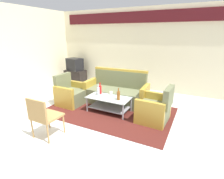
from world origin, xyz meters
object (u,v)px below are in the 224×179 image
(armchair_right, at_px, (155,109))
(bottle_red, at_px, (100,90))
(cup, at_px, (111,93))
(armchair_left, at_px, (71,94))
(tv_stand, at_px, (76,76))
(couch, at_px, (117,93))
(bottle_brown, at_px, (118,95))
(coffee_table, at_px, (109,102))
(wicker_chair, at_px, (43,115))
(bottle_clear, at_px, (98,91))
(television, at_px, (75,64))

(armchair_right, relative_size, bottle_red, 2.69)
(armchair_right, distance_m, cup, 1.21)
(armchair_left, distance_m, tv_stand, 2.32)
(couch, height_order, bottle_red, couch)
(armchair_left, height_order, bottle_red, armchair_left)
(bottle_brown, bearing_deg, armchair_left, 178.40)
(armchair_right, bearing_deg, coffee_table, 94.63)
(tv_stand, bearing_deg, bottle_brown, -34.19)
(armchair_left, xyz_separation_m, wicker_chair, (0.67, -1.59, 0.21))
(cup, relative_size, wicker_chair, 0.12)
(armchair_left, distance_m, bottle_red, 0.95)
(couch, xyz_separation_m, bottle_red, (-0.24, -0.53, 0.21))
(armchair_left, xyz_separation_m, bottle_brown, (1.52, -0.04, 0.24))
(bottle_clear, bearing_deg, television, 140.07)
(coffee_table, height_order, bottle_red, bottle_red)
(television, bearing_deg, cup, 158.33)
(tv_stand, xyz_separation_m, wicker_chair, (2.00, -3.48, 0.23))
(wicker_chair, bearing_deg, cup, 73.30)
(tv_stand, bearing_deg, bottle_red, -38.30)
(couch, xyz_separation_m, armchair_right, (1.26, -0.59, -0.03))
(bottle_clear, bearing_deg, armchair_left, -178.43)
(bottle_red, distance_m, bottle_clear, 0.11)
(armchair_left, height_order, bottle_brown, armchair_left)
(cup, distance_m, tv_stand, 3.07)
(coffee_table, height_order, tv_stand, tv_stand)
(bottle_red, bearing_deg, cup, 8.48)
(armchair_right, relative_size, television, 1.25)
(couch, bearing_deg, television, -29.32)
(couch, relative_size, armchair_left, 2.15)
(coffee_table, xyz_separation_m, wicker_chair, (-0.56, -1.62, 0.22))
(bottle_clear, bearing_deg, armchair_right, 1.96)
(armchair_right, distance_m, bottle_brown, 0.92)
(wicker_chair, bearing_deg, armchair_left, 113.19)
(bottle_brown, distance_m, television, 3.46)
(armchair_left, relative_size, coffee_table, 0.77)
(bottle_brown, relative_size, tv_stand, 0.38)
(couch, distance_m, television, 2.80)
(coffee_table, xyz_separation_m, bottle_clear, (-0.32, -0.00, 0.26))
(bottle_red, height_order, bottle_clear, bottle_red)
(armchair_left, xyz_separation_m, coffee_table, (1.23, 0.03, -0.02))
(couch, relative_size, bottle_brown, 6.03)
(cup, xyz_separation_m, wicker_chair, (-0.54, -1.76, 0.03))
(coffee_table, height_order, cup, cup)
(couch, height_order, armchair_right, couch)
(bottle_clear, bearing_deg, bottle_red, 92.81)
(armchair_left, height_order, wicker_chair, armchair_left)
(armchair_right, bearing_deg, armchair_left, 94.17)
(bottle_red, xyz_separation_m, television, (-2.23, 1.77, 0.23))
(couch, xyz_separation_m, coffee_table, (0.09, -0.64, -0.04))
(tv_stand, height_order, wicker_chair, wicker_chair)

